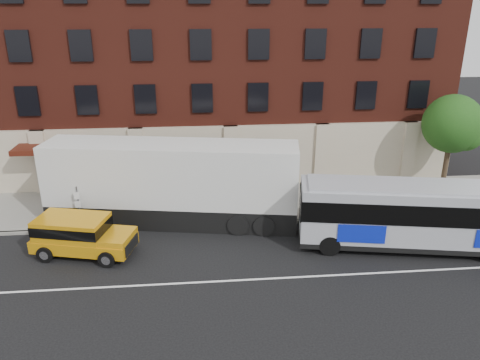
{
  "coord_description": "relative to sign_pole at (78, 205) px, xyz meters",
  "views": [
    {
      "loc": [
        -2.1,
        -16.78,
        11.22
      ],
      "look_at": [
        0.01,
        5.5,
        2.83
      ],
      "focal_mm": 34.43,
      "sensor_mm": 36.0,
      "label": 1
    }
  ],
  "objects": [
    {
      "name": "building",
      "position": [
        8.49,
        10.77,
        6.13
      ],
      "size": [
        30.0,
        12.1,
        15.0
      ],
      "color": "#561E14",
      "rests_on": "sidewalk"
    },
    {
      "name": "lane_line",
      "position": [
        8.5,
        -5.65,
        -1.45
      ],
      "size": [
        60.0,
        0.12,
        0.01
      ],
      "primitive_type": "cube",
      "color": "silver",
      "rests_on": "ground"
    },
    {
      "name": "street_tree",
      "position": [
        22.04,
        3.34,
        2.96
      ],
      "size": [
        3.6,
        3.6,
        6.2
      ],
      "color": "#38271C",
      "rests_on": "sidewalk"
    },
    {
      "name": "yellow_suv",
      "position": [
        0.57,
        -2.59,
        -0.35
      ],
      "size": [
        5.15,
        3.06,
        1.92
      ],
      "color": "orange",
      "rests_on": "ground"
    },
    {
      "name": "shipping_container",
      "position": [
        4.9,
        0.65,
        0.78
      ],
      "size": [
        13.82,
        5.07,
        4.52
      ],
      "color": "black",
      "rests_on": "ground"
    },
    {
      "name": "city_bus",
      "position": [
        17.33,
        -3.56,
        0.39
      ],
      "size": [
        12.46,
        4.82,
        3.34
      ],
      "color": "#A3A5AD",
      "rests_on": "ground"
    },
    {
      "name": "sidewalk",
      "position": [
        8.5,
        2.85,
        -1.38
      ],
      "size": [
        60.0,
        6.0,
        0.15
      ],
      "primitive_type": "cube",
      "color": "gray",
      "rests_on": "ground"
    },
    {
      "name": "ground",
      "position": [
        8.5,
        -6.15,
        -1.45
      ],
      "size": [
        120.0,
        120.0,
        0.0
      ],
      "primitive_type": "plane",
      "color": "black",
      "rests_on": "ground"
    },
    {
      "name": "sign_pole",
      "position": [
        0.0,
        0.0,
        0.0
      ],
      "size": [
        0.3,
        0.2,
        2.5
      ],
      "color": "slate",
      "rests_on": "ground"
    },
    {
      "name": "kerb",
      "position": [
        8.5,
        -0.15,
        -1.38
      ],
      "size": [
        60.0,
        0.25,
        0.15
      ],
      "primitive_type": "cube",
      "color": "gray",
      "rests_on": "ground"
    }
  ]
}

